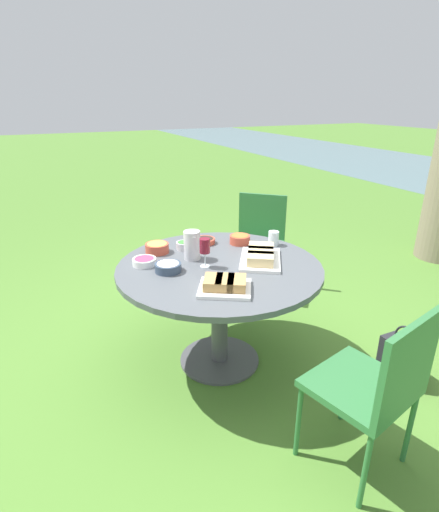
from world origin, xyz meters
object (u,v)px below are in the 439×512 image
Objects in this scene: wine_glass at (205,247)px; dining_table at (219,280)px; chair_near_right at (259,236)px; water_pitcher at (192,245)px; chair_near_left at (378,382)px; handbag at (403,359)px.

dining_table is at bearing 84.16° from wine_glass.
chair_near_right is 1.22m from water_pitcher.
chair_near_left reaches higher than handbag.
wine_glass reaches higher than dining_table.
chair_near_left is (1.09, 0.27, -0.09)m from dining_table.
water_pitcher reaches higher than chair_near_right.
wine_glass is at bearing -121.17° from handbag.
dining_table is 0.29m from water_pitcher.
water_pitcher reaches higher than handbag.
chair_near_right is 1.31m from wine_glass.
dining_table is 1.46× the size of chair_near_left.
wine_glass reaches higher than handbag.
dining_table is 1.21m from chair_near_right.
chair_near_left is 2.05m from chair_near_right.
wine_glass is 0.51× the size of handbag.
handbag is at bearing 56.89° from dining_table.
water_pitcher is at bearing -172.08° from wine_glass.
chair_near_right is 1.61m from handbag.
chair_near_left is 1.21m from wine_glass.
water_pitcher is at bearing -126.26° from handbag.
wine_glass is at bearing -161.60° from chair_near_left.
chair_near_left is at bearing 13.95° from dining_table.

